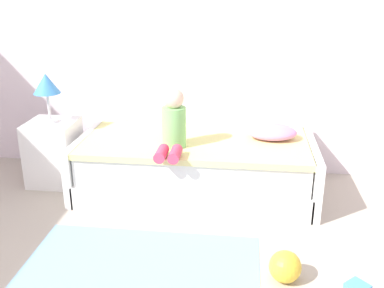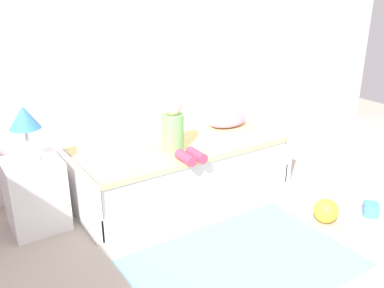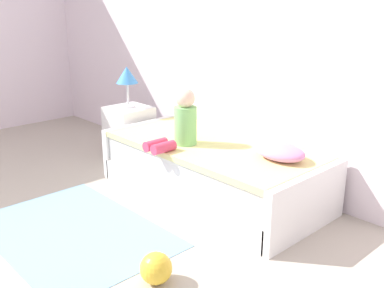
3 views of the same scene
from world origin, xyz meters
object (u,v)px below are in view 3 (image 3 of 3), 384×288
at_px(child_figure, 181,123).
at_px(pillow, 280,152).
at_px(toy_ball, 156,268).
at_px(nightstand, 129,133).
at_px(table_lamp, 127,77).
at_px(bed, 212,170).

bearing_deg(child_figure, pillow, 21.61).
height_order(child_figure, toy_ball, child_figure).
relative_size(nightstand, table_lamp, 1.33).
distance_m(bed, pillow, 0.75).
xyz_separation_m(nightstand, child_figure, (1.19, -0.27, 0.40)).
distance_m(pillow, toy_ball, 1.41).
xyz_separation_m(nightstand, pillow, (2.02, 0.06, 0.26)).
bearing_deg(table_lamp, nightstand, 0.00).
relative_size(nightstand, pillow, 1.36).
height_order(table_lamp, toy_ball, table_lamp).
distance_m(bed, nightstand, 1.35).
bearing_deg(pillow, table_lamp, -178.26).
bearing_deg(pillow, nightstand, -178.26).
bearing_deg(toy_ball, table_lamp, 148.40).
height_order(table_lamp, child_figure, table_lamp).
bearing_deg(child_figure, bed, 54.94).
height_order(nightstand, table_lamp, table_lamp).
distance_m(nightstand, child_figure, 1.28).
xyz_separation_m(child_figure, pillow, (0.83, 0.33, -0.14)).
bearing_deg(nightstand, toy_ball, -31.60).
height_order(nightstand, pillow, pillow).
bearing_deg(nightstand, table_lamp, 0.00).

